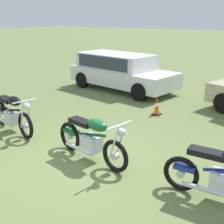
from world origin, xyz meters
TOP-DOWN VIEW (x-y plane):
  - ground_plane at (0.00, 0.00)m, footprint 120.00×120.00m
  - motorcycle_black at (-2.67, 0.33)m, footprint 2.05×0.76m
  - motorcycle_green at (0.04, 0.20)m, footprint 2.04×0.67m
  - car_white at (-3.02, 5.84)m, footprint 4.66×2.43m
  - traffic_cone at (-0.22, 3.68)m, footprint 0.25×0.25m

SIDE VIEW (x-z plane):
  - ground_plane at x=0.00m, z-range 0.00..0.00m
  - traffic_cone at x=-0.22m, z-range -0.02..0.55m
  - motorcycle_green at x=0.04m, z-range -0.03..0.99m
  - motorcycle_black at x=-2.67m, z-range -0.02..1.00m
  - car_white at x=-3.02m, z-range 0.12..1.55m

